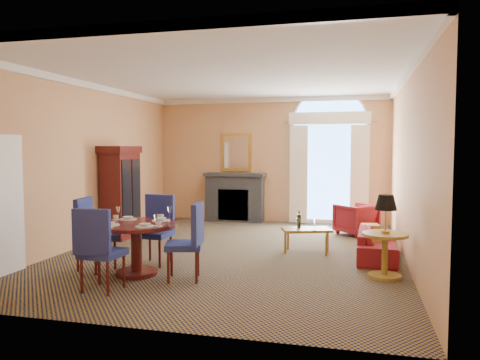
% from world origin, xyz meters
% --- Properties ---
extents(ground, '(7.50, 7.50, 0.00)m').
position_xyz_m(ground, '(0.00, 0.00, 0.00)').
color(ground, '#13163D').
rests_on(ground, ground).
extents(room_envelope, '(6.04, 7.52, 3.45)m').
position_xyz_m(room_envelope, '(-0.03, 0.67, 2.51)').
color(room_envelope, tan).
rests_on(room_envelope, ground).
extents(armoire, '(0.56, 0.99, 1.95)m').
position_xyz_m(armoire, '(-2.72, 0.83, 0.94)').
color(armoire, '#3F100E').
rests_on(armoire, ground).
extents(dining_table, '(1.25, 1.25, 0.99)m').
position_xyz_m(dining_table, '(-1.04, -1.81, 0.58)').
color(dining_table, '#3F100E').
rests_on(dining_table, ground).
extents(dining_chair_north, '(0.54, 0.54, 1.13)m').
position_xyz_m(dining_chair_north, '(-1.04, -1.05, 0.65)').
color(dining_chair_north, navy).
rests_on(dining_chair_north, ground).
extents(dining_chair_south, '(0.54, 0.56, 1.13)m').
position_xyz_m(dining_chair_south, '(-1.13, -2.74, 0.65)').
color(dining_chair_south, navy).
rests_on(dining_chair_south, ground).
extents(dining_chair_east, '(0.62, 0.62, 1.13)m').
position_xyz_m(dining_chair_east, '(-0.14, -1.91, 0.65)').
color(dining_chair_east, navy).
rests_on(dining_chair_east, ground).
extents(dining_chair_west, '(0.63, 0.63, 1.13)m').
position_xyz_m(dining_chair_west, '(-1.87, -1.73, 0.65)').
color(dining_chair_west, navy).
rests_on(dining_chair_west, ground).
extents(sofa, '(0.71, 1.69, 0.49)m').
position_xyz_m(sofa, '(2.55, 0.16, 0.24)').
color(sofa, maroon).
rests_on(sofa, ground).
extents(armchair, '(1.06, 1.06, 0.69)m').
position_xyz_m(armchair, '(2.18, 2.34, 0.34)').
color(armchair, maroon).
rests_on(armchair, ground).
extents(coffee_table, '(0.99, 0.74, 0.78)m').
position_xyz_m(coffee_table, '(1.30, 0.33, 0.41)').
color(coffee_table, '#A68431').
rests_on(coffee_table, ground).
extents(side_table, '(0.66, 0.66, 1.21)m').
position_xyz_m(side_table, '(2.60, -1.06, 0.73)').
color(side_table, '#A68431').
rests_on(side_table, ground).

